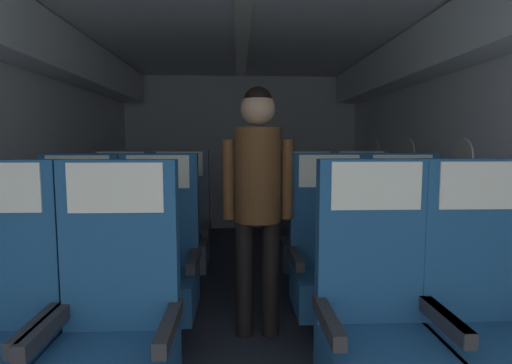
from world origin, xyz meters
The scene contains 14 objects.
ground centered at (0.00, 2.77, -0.01)m, with size 3.45×5.94×0.02m, color #2D3342.
fuselage_shell centered at (0.00, 3.03, 1.54)m, with size 3.33×5.59×2.17m.
seat_a_left_aisle centered at (-0.52, 1.47, 0.48)m, with size 0.50×0.46×1.15m.
seat_a_right_aisle centered at (0.99, 1.49, 0.48)m, with size 0.50×0.46×1.15m.
seat_a_right_window centered at (0.54, 1.49, 0.48)m, with size 0.50×0.46×1.15m.
seat_b_left_window centered at (-1.00, 2.31, 0.48)m, with size 0.50×0.46×1.15m.
seat_b_left_aisle centered at (-0.52, 2.31, 0.48)m, with size 0.50×0.46×1.15m.
seat_b_right_aisle centered at (0.99, 2.33, 0.48)m, with size 0.50×0.46×1.15m.
seat_b_right_window centered at (0.53, 2.33, 0.48)m, with size 0.50×0.46×1.15m.
seat_c_left_window centered at (-0.99, 3.16, 0.48)m, with size 0.50×0.46×1.15m.
seat_c_left_aisle centered at (-0.52, 3.18, 0.48)m, with size 0.50×0.46×1.15m.
seat_c_right_aisle centered at (0.99, 3.18, 0.48)m, with size 0.50×0.46×1.15m.
seat_c_right_window centered at (0.53, 3.18, 0.48)m, with size 0.50×0.46×1.15m.
flight_attendant centered at (0.08, 2.39, 0.95)m, with size 0.43×0.28×1.55m.
Camera 1 is at (-0.03, -0.05, 1.22)m, focal length 28.10 mm.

